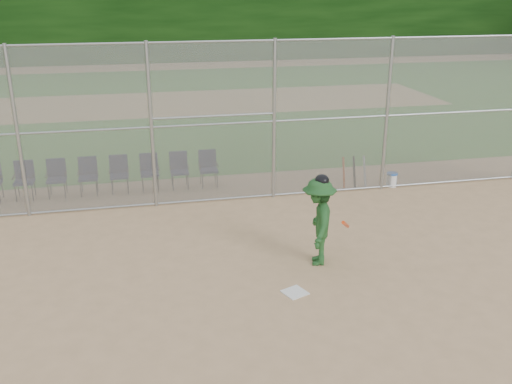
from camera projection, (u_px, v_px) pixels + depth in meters
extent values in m
plane|color=tan|center=(286.00, 298.00, 10.01)|extent=(100.00, 100.00, 0.00)
plane|color=#28651E|center=(186.00, 103.00, 26.53)|extent=(100.00, 100.00, 0.00)
plane|color=tan|center=(186.00, 103.00, 26.53)|extent=(24.00, 24.00, 0.00)
cube|color=gray|center=(234.00, 123.00, 13.91)|extent=(16.00, 0.02, 4.00)
cylinder|color=#9EA3A8|center=(233.00, 41.00, 13.25)|extent=(16.00, 0.05, 0.05)
cube|color=white|center=(295.00, 292.00, 10.19)|extent=(0.50, 0.50, 0.02)
imported|color=#215323|center=(318.00, 222.00, 11.01)|extent=(0.93, 1.27, 1.75)
ellipsoid|color=black|center=(320.00, 180.00, 10.72)|extent=(0.27, 0.30, 0.23)
cylinder|color=#EB4316|center=(346.00, 224.00, 10.70)|extent=(0.43, 0.72, 0.45)
cylinder|color=white|center=(392.00, 180.00, 15.51)|extent=(0.28, 0.28, 0.34)
cylinder|color=#295BB3|center=(392.00, 174.00, 15.45)|extent=(0.30, 0.30, 0.04)
cylinder|color=#D84C14|center=(344.00, 173.00, 15.34)|extent=(0.06, 0.26, 0.84)
cylinder|color=black|center=(354.00, 172.00, 15.40)|extent=(0.06, 0.29, 0.83)
cylinder|color=#B2B2B7|center=(365.00, 171.00, 15.46)|extent=(0.06, 0.31, 0.83)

